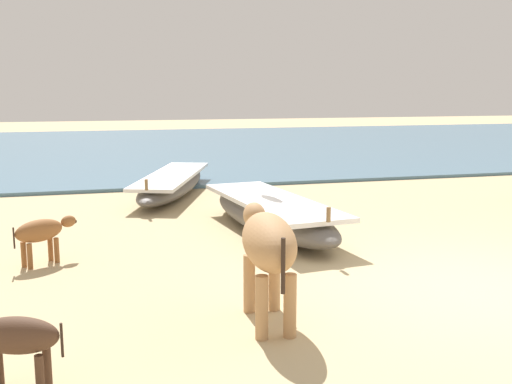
% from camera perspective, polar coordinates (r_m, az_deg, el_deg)
% --- Properties ---
extents(ground, '(80.00, 80.00, 0.00)m').
position_cam_1_polar(ground, '(7.38, 20.60, -8.73)').
color(ground, tan).
extents(sea_water, '(60.00, 20.00, 0.08)m').
position_cam_1_polar(sea_water, '(24.02, -5.18, 4.35)').
color(sea_water, slate).
rests_on(sea_water, ground).
extents(fishing_boat_2, '(1.57, 4.16, 0.74)m').
position_cam_1_polar(fishing_boat_2, '(9.65, 1.48, -2.05)').
color(fishing_boat_2, '#5B5651').
rests_on(fishing_boat_2, ground).
extents(fishing_boat_4, '(2.45, 4.68, 0.66)m').
position_cam_1_polar(fishing_boat_4, '(13.10, -7.96, 0.81)').
color(fishing_boat_4, '#5B5651').
rests_on(fishing_boat_4, ground).
extents(cow_adult_tan, '(0.59, 1.68, 1.09)m').
position_cam_1_polar(cow_adult_tan, '(5.81, 1.09, -4.98)').
color(cow_adult_tan, tan).
rests_on(cow_adult_tan, ground).
extents(calf_near_brown, '(0.83, 0.68, 0.60)m').
position_cam_1_polar(calf_near_brown, '(8.29, -19.68, -3.59)').
color(calf_near_brown, brown).
rests_on(calf_near_brown, ground).
extents(calf_far_dark, '(0.89, 0.46, 0.59)m').
position_cam_1_polar(calf_far_dark, '(4.96, -22.10, -12.73)').
color(calf_far_dark, '#4C3323').
rests_on(calf_far_dark, ground).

